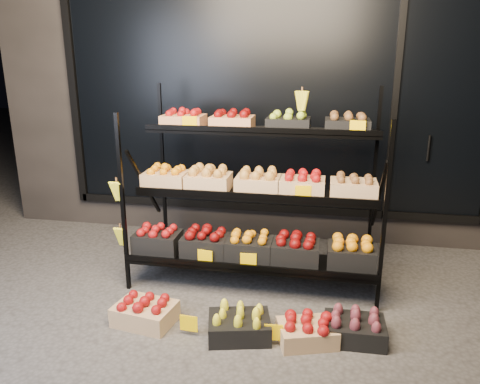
% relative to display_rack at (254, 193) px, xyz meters
% --- Properties ---
extents(ground, '(24.00, 24.00, 0.00)m').
position_rel_display_rack_xyz_m(ground, '(0.01, -0.60, -0.79)').
color(ground, '#514F4C').
rests_on(ground, ground).
extents(building, '(6.00, 2.08, 3.50)m').
position_rel_display_rack_xyz_m(building, '(0.01, 1.99, 0.96)').
color(building, '#2D2826').
rests_on(building, ground).
extents(display_rack, '(2.18, 1.02, 1.75)m').
position_rel_display_rack_xyz_m(display_rack, '(0.00, 0.00, 0.00)').
color(display_rack, black).
rests_on(display_rack, ground).
extents(tag_floor_a, '(0.13, 0.01, 0.12)m').
position_rel_display_rack_xyz_m(tag_floor_a, '(-0.30, -1.00, -0.73)').
color(tag_floor_a, '#FFC700').
rests_on(tag_floor_a, ground).
extents(tag_floor_b, '(0.13, 0.01, 0.12)m').
position_rel_display_rack_xyz_m(tag_floor_b, '(0.30, -1.00, -0.73)').
color(tag_floor_b, '#FFC700').
rests_on(tag_floor_b, ground).
extents(floor_crate_left, '(0.48, 0.38, 0.21)m').
position_rel_display_rack_xyz_m(floor_crate_left, '(-0.67, -0.89, -0.69)').
color(floor_crate_left, tan).
rests_on(floor_crate_left, ground).
extents(floor_crate_midleft, '(0.49, 0.41, 0.21)m').
position_rel_display_rack_xyz_m(floor_crate_midleft, '(0.05, -0.94, -0.69)').
color(floor_crate_midleft, black).
rests_on(floor_crate_midleft, ground).
extents(floor_crate_midright, '(0.46, 0.39, 0.20)m').
position_rel_display_rack_xyz_m(floor_crate_midright, '(0.53, -0.92, -0.69)').
color(floor_crate_midright, tan).
rests_on(floor_crate_midright, ground).
extents(floor_crate_right, '(0.42, 0.31, 0.21)m').
position_rel_display_rack_xyz_m(floor_crate_right, '(0.85, -0.83, -0.69)').
color(floor_crate_right, black).
rests_on(floor_crate_right, ground).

